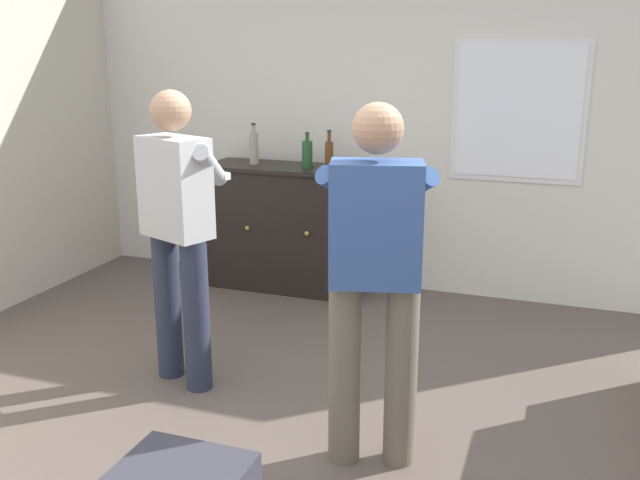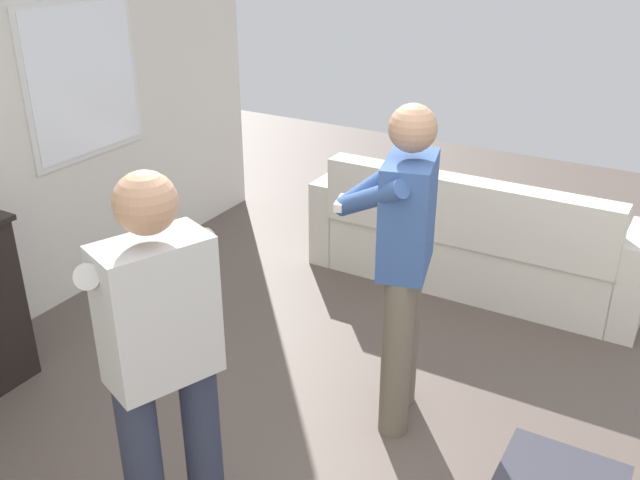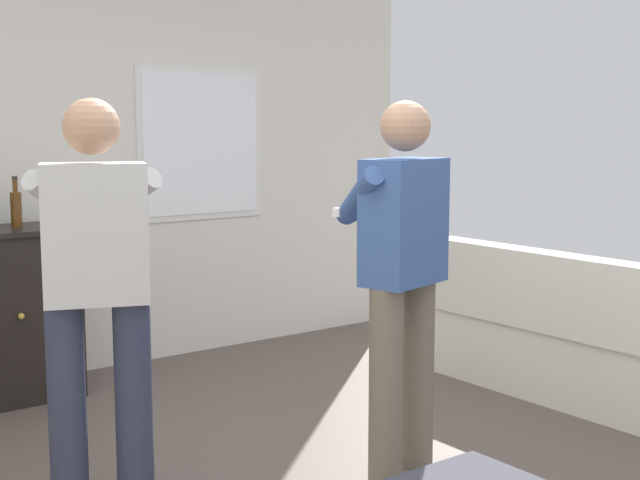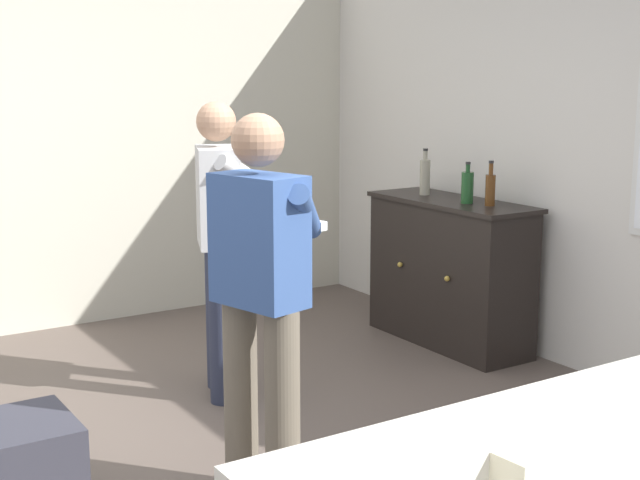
{
  "view_description": "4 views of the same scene",
  "coord_description": "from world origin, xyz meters",
  "px_view_note": "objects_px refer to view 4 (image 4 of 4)",
  "views": [
    {
      "loc": [
        1.27,
        -2.78,
        1.92
      ],
      "look_at": [
        0.11,
        0.5,
        0.95
      ],
      "focal_mm": 40.0,
      "sensor_mm": 36.0,
      "label": 1
    },
    {
      "loc": [
        -2.35,
        -1.04,
        2.46
      ],
      "look_at": [
        0.17,
        0.41,
        1.09
      ],
      "focal_mm": 40.0,
      "sensor_mm": 36.0,
      "label": 2
    },
    {
      "loc": [
        -2.13,
        -2.74,
        1.59
      ],
      "look_at": [
        0.19,
        0.33,
        1.08
      ],
      "focal_mm": 50.0,
      "sensor_mm": 36.0,
      "label": 3
    },
    {
      "loc": [
        3.69,
        -1.61,
        1.86
      ],
      "look_at": [
        0.26,
        0.58,
        1.07
      ],
      "focal_mm": 50.0,
      "sensor_mm": 36.0,
      "label": 4
    }
  ],
  "objects_px": {
    "bottle_wine_green": "(425,176)",
    "bottle_liquor_amber": "(467,187)",
    "person_standing_left": "(221,235)",
    "sideboard_cabinet": "(450,272)",
    "ottoman": "(16,465)",
    "person_standing_right": "(262,291)",
    "bottle_spirits_clear": "(490,188)"
  },
  "relations": [
    {
      "from": "person_standing_left",
      "to": "person_standing_right",
      "type": "height_order",
      "value": "same"
    },
    {
      "from": "sideboard_cabinet",
      "to": "bottle_liquor_amber",
      "type": "bearing_deg",
      "value": -6.61
    },
    {
      "from": "sideboard_cabinet",
      "to": "ottoman",
      "type": "relative_size",
      "value": 2.61
    },
    {
      "from": "sideboard_cabinet",
      "to": "person_standing_right",
      "type": "distance_m",
      "value": 2.56
    },
    {
      "from": "bottle_wine_green",
      "to": "person_standing_right",
      "type": "relative_size",
      "value": 0.19
    },
    {
      "from": "ottoman",
      "to": "sideboard_cabinet",
      "type": "bearing_deg",
      "value": 104.38
    },
    {
      "from": "bottle_liquor_amber",
      "to": "bottle_spirits_clear",
      "type": "bearing_deg",
      "value": 17.88
    },
    {
      "from": "sideboard_cabinet",
      "to": "bottle_wine_green",
      "type": "relative_size",
      "value": 3.96
    },
    {
      "from": "bottle_wine_green",
      "to": "bottle_spirits_clear",
      "type": "xyz_separation_m",
      "value": [
        0.61,
        0.04,
        -0.02
      ]
    },
    {
      "from": "ottoman",
      "to": "person_standing_right",
      "type": "relative_size",
      "value": 0.29
    },
    {
      "from": "person_standing_left",
      "to": "person_standing_right",
      "type": "relative_size",
      "value": 1.0
    },
    {
      "from": "person_standing_right",
      "to": "ottoman",
      "type": "bearing_deg",
      "value": -118.32
    },
    {
      "from": "bottle_liquor_amber",
      "to": "ottoman",
      "type": "bearing_deg",
      "value": -78.6
    },
    {
      "from": "bottle_wine_green",
      "to": "bottle_liquor_amber",
      "type": "relative_size",
      "value": 1.19
    },
    {
      "from": "bottle_spirits_clear",
      "to": "bottle_wine_green",
      "type": "bearing_deg",
      "value": -176.61
    },
    {
      "from": "bottle_liquor_amber",
      "to": "bottle_spirits_clear",
      "type": "distance_m",
      "value": 0.17
    },
    {
      "from": "bottle_wine_green",
      "to": "bottle_liquor_amber",
      "type": "distance_m",
      "value": 0.45
    },
    {
      "from": "sideboard_cabinet",
      "to": "bottle_wine_green",
      "type": "xyz_separation_m",
      "value": [
        -0.28,
        -0.01,
        0.63
      ]
    },
    {
      "from": "bottle_wine_green",
      "to": "person_standing_left",
      "type": "distance_m",
      "value": 1.78
    },
    {
      "from": "bottle_spirits_clear",
      "to": "ottoman",
      "type": "relative_size",
      "value": 0.59
    },
    {
      "from": "bottle_spirits_clear",
      "to": "bottle_liquor_amber",
      "type": "bearing_deg",
      "value": -162.12
    },
    {
      "from": "bottle_wine_green",
      "to": "person_standing_right",
      "type": "distance_m",
      "value": 2.68
    },
    {
      "from": "bottle_spirits_clear",
      "to": "person_standing_right",
      "type": "height_order",
      "value": "person_standing_right"
    },
    {
      "from": "bottle_liquor_amber",
      "to": "person_standing_left",
      "type": "bearing_deg",
      "value": -93.9
    },
    {
      "from": "ottoman",
      "to": "bottle_liquor_amber",
      "type": "bearing_deg",
      "value": 101.4
    },
    {
      "from": "sideboard_cabinet",
      "to": "person_standing_left",
      "type": "height_order",
      "value": "person_standing_left"
    },
    {
      "from": "bottle_spirits_clear",
      "to": "person_standing_left",
      "type": "xyz_separation_m",
      "value": [
        -0.28,
        -1.77,
        -0.17
      ]
    },
    {
      "from": "sideboard_cabinet",
      "to": "ottoman",
      "type": "distance_m",
      "value": 3.21
    },
    {
      "from": "bottle_wine_green",
      "to": "ottoman",
      "type": "distance_m",
      "value": 3.4
    },
    {
      "from": "sideboard_cabinet",
      "to": "bottle_wine_green",
      "type": "distance_m",
      "value": 0.68
    },
    {
      "from": "bottle_spirits_clear",
      "to": "person_standing_left",
      "type": "relative_size",
      "value": 0.17
    },
    {
      "from": "sideboard_cabinet",
      "to": "ottoman",
      "type": "bearing_deg",
      "value": -75.62
    }
  ]
}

